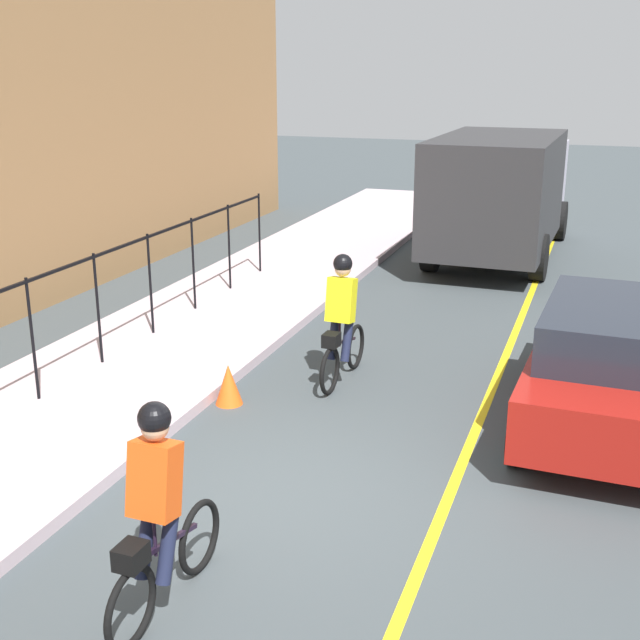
% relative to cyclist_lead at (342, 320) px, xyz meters
% --- Properties ---
extents(ground_plane, '(80.00, 80.00, 0.00)m').
position_rel_cyclist_lead_xyz_m(ground_plane, '(-3.18, -0.43, -0.91)').
color(ground_plane, '#3B4245').
extents(lane_line_centre, '(36.00, 0.12, 0.01)m').
position_rel_cyclist_lead_xyz_m(lane_line_centre, '(-3.18, -2.03, -0.91)').
color(lane_line_centre, yellow).
rests_on(lane_line_centre, ground).
extents(sidewalk, '(40.00, 3.20, 0.15)m').
position_rel_cyclist_lead_xyz_m(sidewalk, '(-3.18, 2.97, -0.84)').
color(sidewalk, '#B2A0A8').
rests_on(sidewalk, ground).
extents(iron_fence, '(14.33, 0.04, 1.60)m').
position_rel_cyclist_lead_xyz_m(iron_fence, '(-2.18, 3.37, 0.38)').
color(iron_fence, black).
rests_on(iron_fence, sidewalk).
extents(cyclist_lead, '(1.71, 0.37, 1.83)m').
position_rel_cyclist_lead_xyz_m(cyclist_lead, '(0.00, 0.00, 0.00)').
color(cyclist_lead, black).
rests_on(cyclist_lead, ground).
extents(cyclist_follow, '(1.71, 0.37, 1.83)m').
position_rel_cyclist_lead_xyz_m(cyclist_follow, '(-5.25, -0.19, 0.00)').
color(cyclist_follow, black).
rests_on(cyclist_follow, ground).
extents(patrol_sedan, '(4.47, 2.06, 1.58)m').
position_rel_cyclist_lead_xyz_m(patrol_sedan, '(-0.27, -3.52, -0.09)').
color(patrol_sedan, maroon).
rests_on(patrol_sedan, ground).
extents(box_truck_background, '(6.76, 2.67, 2.78)m').
position_rel_cyclist_lead_xyz_m(box_truck_background, '(8.56, -0.97, 0.64)').
color(box_truck_background, '#2B2B2D').
rests_on(box_truck_background, ground).
extents(traffic_cone_near, '(0.36, 0.36, 0.54)m').
position_rel_cyclist_lead_xyz_m(traffic_cone_near, '(-1.20, 1.15, -0.64)').
color(traffic_cone_near, '#F45817').
rests_on(traffic_cone_near, ground).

